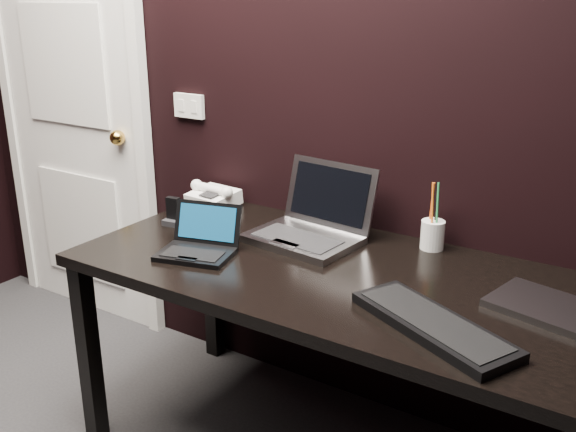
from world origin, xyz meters
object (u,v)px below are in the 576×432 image
Objects in this scene: ext_keyboard at (433,324)px; pen_cup at (433,233)px; desk_phone at (213,197)px; closed_laptop at (548,307)px; mobile_phone at (173,214)px; desk at (335,291)px; netbook at (199,245)px; door at (72,108)px; silver_laptop at (310,226)px.

pen_cup is at bearing 110.91° from ext_keyboard.
desk_phone is 0.95× the size of pen_cup.
ext_keyboard is 2.13× the size of pen_cup.
desk_phone is (-1.36, 0.23, 0.03)m from closed_laptop.
mobile_phone is (0.01, -0.26, -0.00)m from desk_phone.
closed_laptop is 1.38m from desk_phone.
desk is 0.79m from desk_phone.
desk is 5.07× the size of closed_laptop.
netbook is at bearing 175.13° from ext_keyboard.
ext_keyboard is 1.23m from desk_phone.
pen_cup is (0.19, 0.33, 0.13)m from desk.
mobile_phone reaches higher than desk_phone.
door reaches higher than ext_keyboard.
pen_cup is at bearing 17.85° from mobile_phone.
silver_laptop reaches higher than mobile_phone.
door reaches higher than closed_laptop.
silver_laptop is at bearing -7.67° from door.
silver_laptop is at bearing -159.61° from pen_cup.
desk is 0.48m from netbook.
ext_keyboard is (0.60, -0.39, -0.03)m from silver_laptop.
ext_keyboard is 4.76× the size of mobile_phone.
netbook is at bearing -144.19° from pen_cup.
mobile_phone is (-1.34, -0.03, 0.03)m from closed_laptop.
closed_laptop is at bearing -9.52° from desk_phone.
ext_keyboard is at bearing -15.88° from door.
door is 5.34× the size of silver_laptop.
door is 1.03m from mobile_phone.
desk_phone reaches higher than desk.
silver_laptop is 0.53m from mobile_phone.
desk_phone is at bearing 156.16° from ext_keyboard.
netbook is 0.40m from silver_laptop.
desk is at bearing 152.48° from ext_keyboard.
desk_phone is (-0.53, 0.11, -0.01)m from silver_laptop.
pen_cup is (0.91, 0.29, 0.02)m from mobile_phone.
door is at bearing 167.18° from desk.
door is 1.86m from pen_cup.
desk_phone reaches higher than ext_keyboard.
ext_keyboard is at bearing -130.27° from closed_laptop.
closed_laptop is at bearing 5.82° from desk.
door is at bearing 178.51° from pen_cup.
ext_keyboard is at bearing -69.09° from pen_cup.
netbook is 0.51m from desk_phone.
door is at bearing 172.33° from silver_laptop.
pen_cup reaches higher than netbook.
closed_laptop is 1.34m from mobile_phone.
silver_laptop is 1.80× the size of desk_phone.
desk_phone is at bearing -5.22° from door.
netbook is at bearing -127.85° from silver_laptop.
desk is 0.64m from closed_laptop.
mobile_phone reaches higher than closed_laptop.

